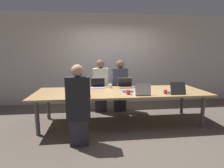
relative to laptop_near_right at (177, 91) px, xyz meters
name	(u,v)px	position (x,y,z in m)	size (l,w,h in m)	color
ground_plane	(121,123)	(-1.11, 0.41, -0.82)	(24.00, 24.00, 0.00)	brown
curtain_wall	(112,60)	(-1.11, 2.18, 0.58)	(12.00, 0.06, 2.80)	#BCB7B2
conference_table	(121,93)	(-1.11, 0.41, -0.12)	(3.79, 1.24, 0.75)	tan
laptop_near_right	(177,91)	(0.00, 0.00, 0.00)	(0.32, 0.25, 0.25)	#333338
cup_near_right	(165,92)	(-0.24, 0.02, -0.03)	(0.08, 0.08, 0.09)	red
laptop_near_left	(81,93)	(-1.97, -0.07, 0.01)	(0.35, 0.27, 0.27)	gray
person_near_left	(79,107)	(-2.00, -0.45, -0.14)	(0.40, 0.24, 1.40)	#2D2D38
laptop_near_midright	(142,92)	(-0.75, -0.01, 0.00)	(0.32, 0.24, 0.25)	#B7B7BC
cup_near_midright	(128,92)	(-1.02, 0.07, -0.03)	(0.09, 0.09, 0.09)	red
laptop_far_center	(125,85)	(-0.94, 0.84, 0.00)	(0.36, 0.25, 0.24)	gray
person_far_center	(120,87)	(-1.00, 1.29, -0.13)	(0.40, 0.24, 1.41)	#2D2D38
cup_far_center	(136,86)	(-0.66, 0.79, -0.03)	(0.09, 0.09, 0.09)	brown
laptop_far_midleft	(98,85)	(-1.62, 0.87, 0.00)	(0.34, 0.23, 0.24)	silver
person_far_midleft	(101,87)	(-1.53, 1.30, -0.12)	(0.40, 0.24, 1.43)	#2D2D38
cup_far_midleft	(110,86)	(-1.32, 0.81, -0.02)	(0.09, 0.09, 0.10)	white
stapler	(140,90)	(-0.68, 0.37, -0.05)	(0.10, 0.15, 0.05)	black
notebook	(128,91)	(-0.98, 0.32, -0.06)	(0.23, 0.18, 0.02)	#2D4C8C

